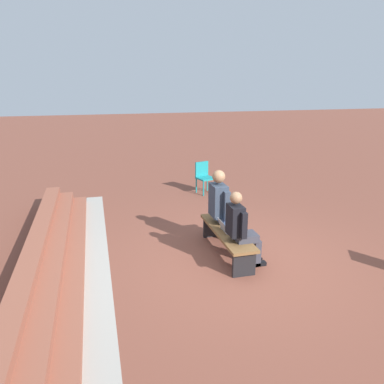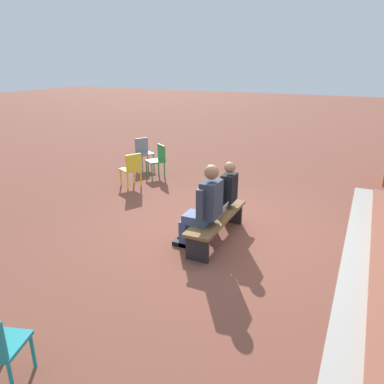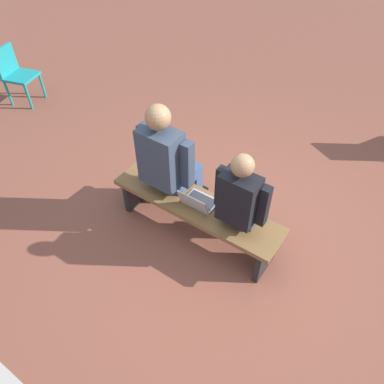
{
  "view_description": "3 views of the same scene",
  "coord_description": "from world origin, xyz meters",
  "px_view_note": "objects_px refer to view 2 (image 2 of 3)",
  "views": [
    {
      "loc": [
        -5.36,
        2.24,
        2.95
      ],
      "look_at": [
        0.91,
        0.59,
        1.01
      ],
      "focal_mm": 35.0,
      "sensor_mm": 36.0,
      "label": 1
    },
    {
      "loc": [
        5.8,
        2.24,
        2.95
      ],
      "look_at": [
        0.61,
        -0.22,
        0.92
      ],
      "focal_mm": 35.0,
      "sensor_mm": 36.0,
      "label": 2
    },
    {
      "loc": [
        -1.1,
        2.24,
        3.11
      ],
      "look_at": [
        0.3,
        0.22,
        0.7
      ],
      "focal_mm": 35.0,
      "sensor_mm": 36.0,
      "label": 3
    }
  ],
  "objects_px": {
    "person_adult": "(204,205)",
    "plastic_chair_far_left": "(158,159)",
    "laptop": "(218,212)",
    "plastic_chair_far_right": "(144,151)",
    "bench": "(217,221)",
    "person_student": "(224,193)",
    "plastic_chair_foreground": "(132,168)"
  },
  "relations": [
    {
      "from": "person_adult",
      "to": "plastic_chair_far_left",
      "type": "xyz_separation_m",
      "value": [
        -3.22,
        -2.75,
        -0.28
      ]
    },
    {
      "from": "laptop",
      "to": "plastic_chair_far_right",
      "type": "distance_m",
      "value": 4.97
    },
    {
      "from": "person_adult",
      "to": "laptop",
      "type": "relative_size",
      "value": 4.5
    },
    {
      "from": "bench",
      "to": "plastic_chair_far_left",
      "type": "distance_m",
      "value": 4.01
    },
    {
      "from": "laptop",
      "to": "plastic_chair_far_left",
      "type": "bearing_deg",
      "value": -134.77
    },
    {
      "from": "plastic_chair_far_right",
      "to": "person_adult",
      "type": "bearing_deg",
      "value": 43.16
    },
    {
      "from": "laptop",
      "to": "plastic_chair_far_left",
      "type": "height_order",
      "value": "plastic_chair_far_left"
    },
    {
      "from": "bench",
      "to": "person_adult",
      "type": "height_order",
      "value": "person_adult"
    },
    {
      "from": "person_student",
      "to": "plastic_chair_far_left",
      "type": "bearing_deg",
      "value": -130.76
    },
    {
      "from": "person_adult",
      "to": "plastic_chair_foreground",
      "type": "xyz_separation_m",
      "value": [
        -2.17,
        -2.86,
        -0.28
      ]
    },
    {
      "from": "bench",
      "to": "plastic_chair_far_right",
      "type": "relative_size",
      "value": 2.14
    },
    {
      "from": "laptop",
      "to": "plastic_chair_far_right",
      "type": "relative_size",
      "value": 0.38
    },
    {
      "from": "bench",
      "to": "person_student",
      "type": "relative_size",
      "value": 1.4
    },
    {
      "from": "plastic_chair_foreground",
      "to": "plastic_chair_far_right",
      "type": "height_order",
      "value": "same"
    },
    {
      "from": "person_adult",
      "to": "plastic_chair_foreground",
      "type": "bearing_deg",
      "value": -127.11
    },
    {
      "from": "bench",
      "to": "person_adult",
      "type": "bearing_deg",
      "value": -11.0
    },
    {
      "from": "person_student",
      "to": "plastic_chair_far_right",
      "type": "bearing_deg",
      "value": -129.6
    },
    {
      "from": "plastic_chair_far_right",
      "to": "person_student",
      "type": "bearing_deg",
      "value": 50.4
    },
    {
      "from": "laptop",
      "to": "plastic_chair_foreground",
      "type": "xyz_separation_m",
      "value": [
        -1.76,
        -2.95,
        -0.02
      ]
    },
    {
      "from": "person_adult",
      "to": "bench",
      "type": "bearing_deg",
      "value": 169.0
    },
    {
      "from": "person_adult",
      "to": "plastic_chair_far_left",
      "type": "distance_m",
      "value": 4.25
    },
    {
      "from": "person_adult",
      "to": "laptop",
      "type": "bearing_deg",
      "value": 168.2
    },
    {
      "from": "bench",
      "to": "plastic_chair_far_right",
      "type": "bearing_deg",
      "value": -133.26
    },
    {
      "from": "bench",
      "to": "person_student",
      "type": "xyz_separation_m",
      "value": [
        -0.47,
        -0.06,
        0.34
      ]
    },
    {
      "from": "person_student",
      "to": "laptop",
      "type": "relative_size",
      "value": 4.02
    },
    {
      "from": "person_student",
      "to": "plastic_chair_foreground",
      "type": "xyz_separation_m",
      "value": [
        -1.32,
        -2.87,
        -0.21
      ]
    },
    {
      "from": "bench",
      "to": "plastic_chair_far_right",
      "type": "distance_m",
      "value": 4.98
    },
    {
      "from": "person_student",
      "to": "plastic_chair_foreground",
      "type": "bearing_deg",
      "value": -114.76
    },
    {
      "from": "person_student",
      "to": "plastic_chair_far_left",
      "type": "height_order",
      "value": "person_student"
    },
    {
      "from": "laptop",
      "to": "plastic_chair_foreground",
      "type": "height_order",
      "value": "plastic_chair_foreground"
    },
    {
      "from": "person_adult",
      "to": "plastic_chair_far_right",
      "type": "bearing_deg",
      "value": -136.84
    },
    {
      "from": "bench",
      "to": "laptop",
      "type": "bearing_deg",
      "value": 158.97
    }
  ]
}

